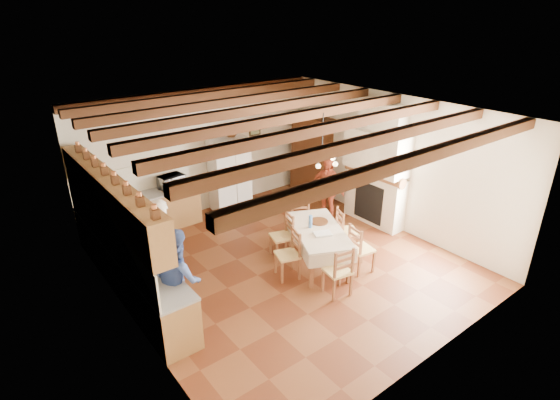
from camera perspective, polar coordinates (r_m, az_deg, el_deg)
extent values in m
cube|color=#532411|center=(8.74, 0.69, -8.38)|extent=(6.00, 6.50, 0.02)
cube|color=silver|center=(7.57, 0.81, 11.34)|extent=(6.00, 6.50, 0.02)
cube|color=beige|center=(10.62, -10.31, 6.23)|extent=(6.00, 0.02, 3.00)
cube|color=beige|center=(6.12, 20.29, -8.80)|extent=(6.00, 0.02, 3.00)
cube|color=beige|center=(6.78, -19.73, -5.40)|extent=(0.02, 6.50, 3.00)
cube|color=beige|center=(10.07, 14.35, 4.86)|extent=(0.02, 6.50, 3.00)
cube|color=brown|center=(8.25, -19.11, -8.38)|extent=(0.60, 4.30, 0.86)
cube|color=brown|center=(10.17, -16.73, -1.74)|extent=(2.30, 0.60, 0.86)
cube|color=gray|center=(8.03, -19.54, -5.66)|extent=(0.62, 4.30, 0.04)
cube|color=gray|center=(9.99, -17.03, 0.59)|extent=(2.34, 0.62, 0.04)
cube|color=silver|center=(7.82, -21.81, -4.18)|extent=(0.03, 4.30, 0.60)
cube|color=silver|center=(10.13, -17.85, 2.75)|extent=(2.30, 0.03, 0.60)
cube|color=brown|center=(7.60, -21.41, 0.48)|extent=(0.35, 4.20, 0.70)
cube|color=#2E2412|center=(11.27, -3.33, 9.43)|extent=(0.34, 0.03, 0.42)
cube|color=silver|center=(10.81, -6.75, 3.46)|extent=(0.98, 0.83, 1.82)
cube|color=silver|center=(8.43, 5.07, -3.94)|extent=(1.53, 1.94, 0.05)
cube|color=brown|center=(7.89, 4.16, -9.20)|extent=(0.09, 0.09, 0.72)
cube|color=brown|center=(8.10, 9.07, -8.50)|extent=(0.09, 0.09, 0.72)
cube|color=brown|center=(9.17, 1.39, -4.07)|extent=(0.09, 0.09, 0.72)
cube|color=brown|center=(9.35, 5.66, -3.60)|extent=(0.09, 0.09, 0.72)
torus|color=black|center=(7.84, 5.47, 5.91)|extent=(0.47, 0.47, 0.03)
imported|color=white|center=(7.79, -14.86, -5.89)|extent=(0.44, 0.66, 1.78)
imported|color=#364C89|center=(6.94, -13.26, -10.04)|extent=(0.67, 0.85, 1.71)
imported|color=#BE4C2F|center=(10.22, 6.16, 1.42)|extent=(0.57, 0.97, 1.55)
imported|color=silver|center=(10.13, -13.98, 2.32)|extent=(0.60, 0.45, 0.30)
imported|color=#39180E|center=(10.55, -6.43, 9.06)|extent=(0.33, 0.33, 0.32)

